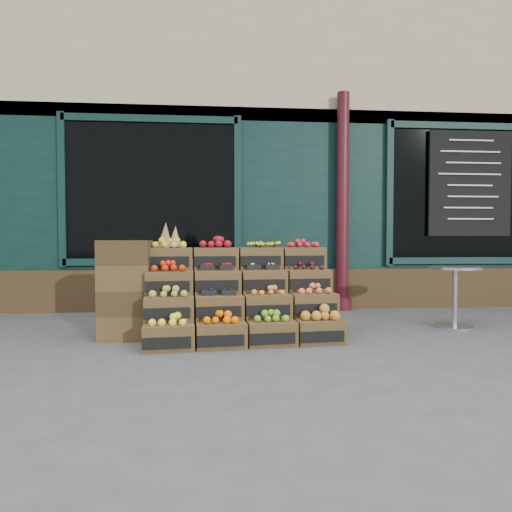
{
  "coord_description": "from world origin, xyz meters",
  "views": [
    {
      "loc": [
        -0.6,
        -4.17,
        1.02
      ],
      "look_at": [
        -0.2,
        0.7,
        0.85
      ],
      "focal_mm": 30.0,
      "sensor_mm": 36.0,
      "label": 1
    }
  ],
  "objects": [
    {
      "name": "spare_crates",
      "position": [
        -1.59,
        0.36,
        0.51
      ],
      "size": [
        0.52,
        0.36,
        1.03
      ],
      "rotation": [
        0.0,
        0.0,
        0.0
      ],
      "color": "#4D391E",
      "rests_on": "ground"
    },
    {
      "name": "shop_facade",
      "position": [
        0.0,
        5.11,
        2.4
      ],
      "size": [
        12.0,
        6.24,
        4.8
      ],
      "color": "black",
      "rests_on": "ground"
    },
    {
      "name": "ground",
      "position": [
        0.0,
        0.0,
        0.0
      ],
      "size": [
        60.0,
        60.0,
        0.0
      ],
      "primitive_type": "plane",
      "color": "#434345",
      "rests_on": "ground"
    },
    {
      "name": "shopkeeper",
      "position": [
        -1.99,
        2.68,
        1.01
      ],
      "size": [
        0.84,
        0.67,
        2.01
      ],
      "primitive_type": "imported",
      "rotation": [
        0.0,
        0.0,
        2.85
      ],
      "color": "#1F6C33",
      "rests_on": "ground"
    },
    {
      "name": "bistro_table",
      "position": [
        2.13,
        0.61,
        0.45
      ],
      "size": [
        0.57,
        0.57,
        0.72
      ],
      "rotation": [
        0.0,
        0.0,
        -0.29
      ],
      "color": "#ADAEB3",
      "rests_on": "ground"
    },
    {
      "name": "crate_display",
      "position": [
        -0.4,
        0.36,
        0.38
      ],
      "size": [
        2.03,
        1.13,
        1.22
      ],
      "rotation": [
        0.0,
        0.0,
        0.1
      ],
      "color": "#4D391E",
      "rests_on": "ground"
    }
  ]
}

